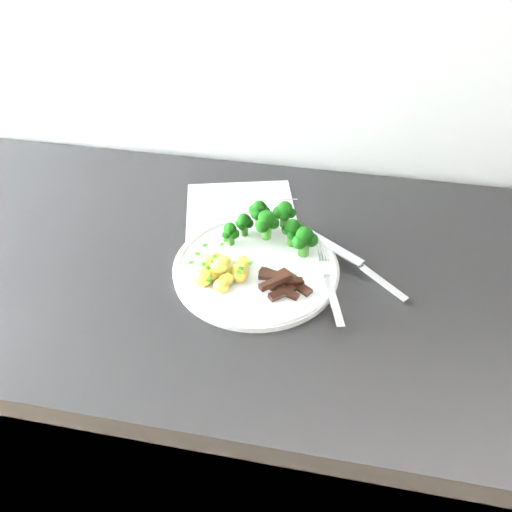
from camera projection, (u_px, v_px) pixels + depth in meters
The scene contains 8 objects.
counter at pixel (266, 427), 1.14m from camera, with size 2.51×0.63×0.94m.
recipe_paper at pixel (242, 226), 0.92m from camera, with size 0.27×0.32×0.00m.
plate at pixel (256, 267), 0.83m from camera, with size 0.27×0.27×0.02m.
broccoli at pixel (275, 224), 0.85m from camera, with size 0.16×0.10×0.06m.
potatoes at pixel (220, 270), 0.80m from camera, with size 0.10×0.10×0.04m.
beef_strips at pixel (283, 282), 0.79m from camera, with size 0.09×0.08×0.03m.
fork at pixel (330, 287), 0.78m from camera, with size 0.06×0.18×0.02m.
knife at pixel (366, 273), 0.82m from camera, with size 0.17×0.14×0.02m.
Camera 1 is at (0.03, 1.05, 1.50)m, focal length 36.24 mm.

